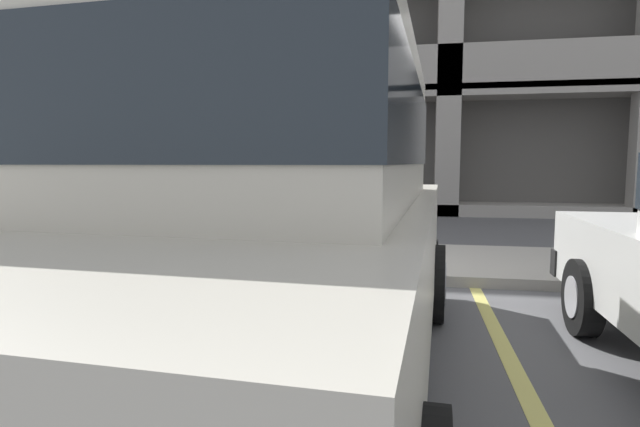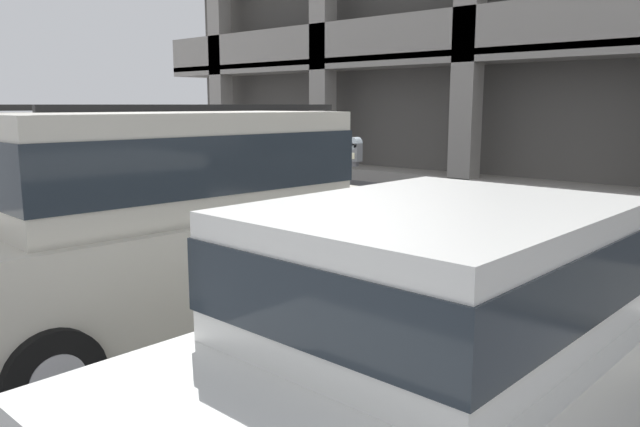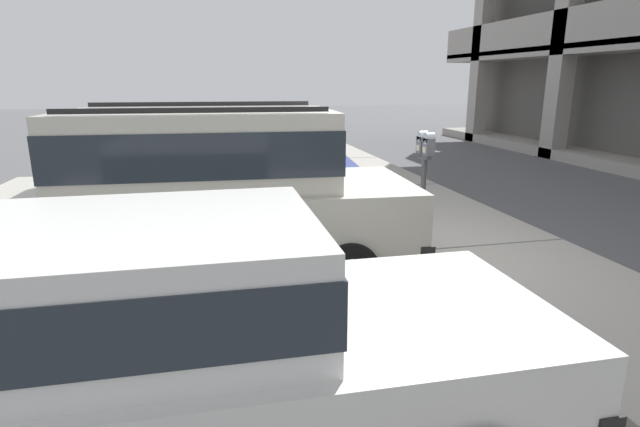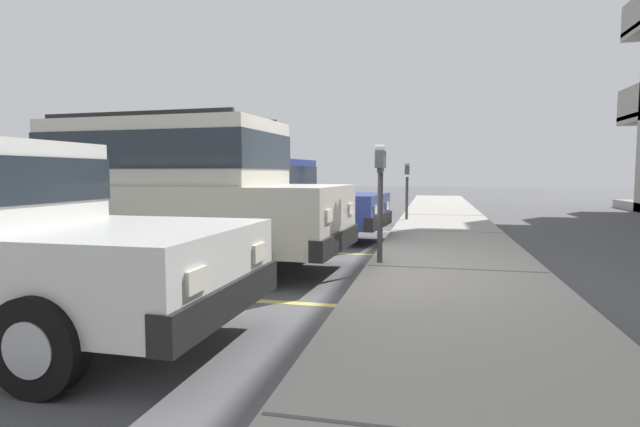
{
  "view_description": "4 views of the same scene",
  "coord_description": "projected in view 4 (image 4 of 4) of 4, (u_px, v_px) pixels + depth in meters",
  "views": [
    {
      "loc": [
        0.88,
        -5.28,
        1.34
      ],
      "look_at": [
        0.03,
        -0.78,
        0.88
      ],
      "focal_mm": 28.0,
      "sensor_mm": 36.0,
      "label": 1
    },
    {
      "loc": [
        4.64,
        -5.54,
        2.04
      ],
      "look_at": [
        0.12,
        -0.58,
        0.86
      ],
      "focal_mm": 35.0,
      "sensor_mm": 36.0,
      "label": 2
    },
    {
      "loc": [
        5.78,
        -2.43,
        2.29
      ],
      "look_at": [
        0.17,
        -1.16,
        0.75
      ],
      "focal_mm": 28.0,
      "sensor_mm": 36.0,
      "label": 3
    },
    {
      "loc": [
        6.22,
        1.01,
        1.29
      ],
      "look_at": [
        -0.24,
        -0.45,
        0.75
      ],
      "focal_mm": 28.0,
      "sensor_mm": 36.0,
      "label": 4
    }
  ],
  "objects": [
    {
      "name": "red_sedan",
      "position": [
        265.0,
        197.0,
        9.77
      ],
      "size": [
        2.17,
        4.63,
        1.54
      ],
      "rotation": [
        0.0,
        0.0,
        -0.1
      ],
      "color": "navy",
      "rests_on": "ground_plane"
    },
    {
      "name": "ground_plane",
      "position": [
        350.0,
        278.0,
        6.38
      ],
      "size": [
        80.0,
        80.0,
        0.1
      ],
      "color": "#565659"
    },
    {
      "name": "sidewalk",
      "position": [
        455.0,
        274.0,
        6.09
      ],
      "size": [
        40.0,
        2.2,
        0.12
      ],
      "color": "#ADA89E",
      "rests_on": "ground_plane"
    },
    {
      "name": "parking_stall_lines",
      "position": [
        193.0,
        297.0,
        5.18
      ],
      "size": [
        12.51,
        4.8,
        0.01
      ],
      "color": "#DBD16B",
      "rests_on": "ground_plane"
    },
    {
      "name": "silver_suv",
      "position": [
        170.0,
        188.0,
        6.76
      ],
      "size": [
        2.19,
        4.87,
        2.03
      ],
      "rotation": [
        0.0,
        0.0,
        -0.05
      ],
      "color": "beige",
      "rests_on": "ground_plane"
    },
    {
      "name": "parking_meter_near",
      "position": [
        380.0,
        176.0,
        6.45
      ],
      "size": [
        0.35,
        0.12,
        1.53
      ],
      "color": "#47474C",
      "rests_on": "sidewalk"
    },
    {
      "name": "parking_meter_far",
      "position": [
        407.0,
        182.0,
        12.48
      ],
      "size": [
        0.15,
        0.12,
        1.42
      ],
      "color": "#47474C",
      "rests_on": "sidewalk"
    }
  ]
}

